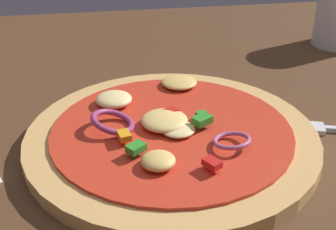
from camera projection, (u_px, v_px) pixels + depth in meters
The scene contains 2 objects.
dining_table at pixel (229, 180), 0.40m from camera, with size 1.43×1.03×0.04m.
pizza at pixel (170, 135), 0.41m from camera, with size 0.27×0.27×0.03m.
Camera 1 is at (-0.11, -0.31, 0.26)m, focal length 46.78 mm.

